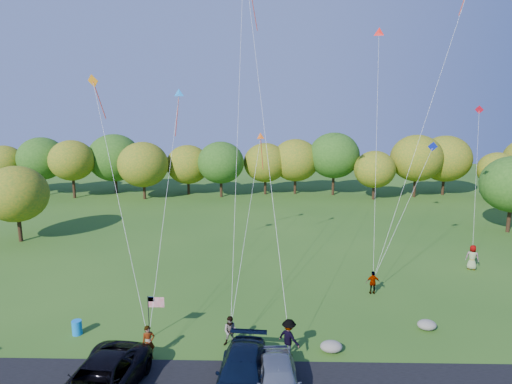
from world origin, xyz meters
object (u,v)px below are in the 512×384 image
(trash_barrel, at_px, (77,327))
(flyer_d, at_px, (373,283))
(minivan_dark, at_px, (99,383))
(flyer_b, at_px, (231,331))
(flyer_a, at_px, (148,342))
(flyer_c, at_px, (289,338))
(flyer_e, at_px, (472,257))
(minivan_navy, at_px, (242,373))
(minivan_silver, at_px, (278,380))

(trash_barrel, bearing_deg, flyer_d, 18.13)
(minivan_dark, distance_m, flyer_b, 7.03)
(flyer_a, relative_size, flyer_c, 0.90)
(flyer_c, height_order, trash_barrel, flyer_c)
(flyer_b, xyz_separation_m, flyer_e, (17.53, 11.37, 0.14))
(minivan_navy, bearing_deg, flyer_e, 46.87)
(minivan_dark, relative_size, flyer_d, 3.80)
(flyer_c, relative_size, flyer_e, 1.02)
(minivan_silver, bearing_deg, trash_barrel, 150.43)
(flyer_b, xyz_separation_m, trash_barrel, (-8.58, 0.96, -0.41))
(flyer_d, bearing_deg, flyer_c, 50.93)
(flyer_a, relative_size, trash_barrel, 2.17)
(flyer_b, distance_m, flyer_e, 20.89)
(flyer_e, bearing_deg, flyer_a, 54.92)
(minivan_navy, distance_m, flyer_e, 22.55)
(flyer_d, bearing_deg, trash_barrel, 17.27)
(minivan_silver, bearing_deg, flyer_c, 75.56)
(minivan_navy, xyz_separation_m, flyer_a, (-4.78, 2.41, 0.04))
(flyer_c, xyz_separation_m, flyer_e, (14.53, 12.23, -0.01))
(minivan_navy, xyz_separation_m, trash_barrel, (-9.36, 4.70, -0.43))
(minivan_dark, xyz_separation_m, flyer_d, (14.22, 11.36, -0.11))
(flyer_e, bearing_deg, flyer_b, 57.36)
(flyer_a, height_order, flyer_c, flyer_c)
(minivan_dark, relative_size, minivan_navy, 1.13)
(flyer_c, distance_m, flyer_e, 18.99)
(minivan_dark, height_order, flyer_e, flyer_e)
(minivan_navy, xyz_separation_m, minivan_silver, (1.59, -0.54, 0.02))
(minivan_silver, xyz_separation_m, flyer_e, (15.16, 15.65, 0.10))
(flyer_e, bearing_deg, minivan_silver, 70.30)
(minivan_dark, height_order, minivan_silver, minivan_dark)
(minivan_navy, relative_size, minivan_silver, 1.14)
(minivan_dark, distance_m, minivan_silver, 7.64)
(minivan_navy, xyz_separation_m, flyer_b, (-0.78, 3.73, -0.02))
(flyer_a, bearing_deg, flyer_b, -7.32)
(minivan_dark, bearing_deg, flyer_e, 41.98)
(flyer_c, relative_size, trash_barrel, 2.40)
(flyer_a, height_order, flyer_e, flyer_e)
(flyer_b, distance_m, flyer_d, 11.19)
(flyer_a, bearing_deg, flyer_e, 4.87)
(flyer_e, bearing_deg, trash_barrel, 46.12)
(flyer_a, distance_m, flyer_c, 7.02)
(minivan_dark, relative_size, flyer_e, 3.14)
(minivan_navy, height_order, flyer_e, flyer_e)
(flyer_b, height_order, flyer_e, flyer_e)
(minivan_silver, relative_size, flyer_d, 2.96)
(flyer_a, bearing_deg, minivan_dark, -136.37)
(minivan_navy, height_order, flyer_b, flyer_b)
(trash_barrel, bearing_deg, flyer_e, 21.73)
(minivan_dark, bearing_deg, minivan_navy, 15.55)
(minivan_dark, distance_m, flyer_c, 9.09)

